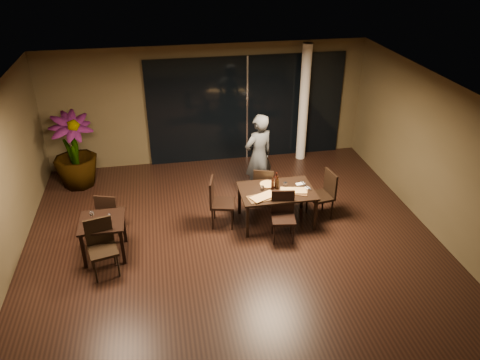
% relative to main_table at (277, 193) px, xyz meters
% --- Properties ---
extents(ground, '(8.00, 8.00, 0.00)m').
position_rel_main_table_xyz_m(ground, '(-1.00, -0.80, -0.68)').
color(ground, black).
rests_on(ground, ground).
extents(wall_back, '(8.00, 0.10, 3.00)m').
position_rel_main_table_xyz_m(wall_back, '(-1.00, 3.25, 0.82)').
color(wall_back, '#483E26').
rests_on(wall_back, ground).
extents(wall_right, '(0.10, 8.00, 3.00)m').
position_rel_main_table_xyz_m(wall_right, '(3.05, -0.80, 0.82)').
color(wall_right, '#483E26').
rests_on(wall_right, ground).
extents(ceiling, '(8.00, 8.00, 0.04)m').
position_rel_main_table_xyz_m(ceiling, '(-1.00, -0.80, 2.34)').
color(ceiling, silver).
rests_on(ceiling, wall_back).
extents(window_panel, '(5.00, 0.06, 2.70)m').
position_rel_main_table_xyz_m(window_panel, '(0.00, 3.16, 0.67)').
color(window_panel, black).
rests_on(window_panel, ground).
extents(column, '(0.24, 0.24, 3.00)m').
position_rel_main_table_xyz_m(column, '(1.40, 2.85, 0.82)').
color(column, white).
rests_on(column, ground).
extents(main_table, '(1.50, 1.00, 0.75)m').
position_rel_main_table_xyz_m(main_table, '(0.00, 0.00, 0.00)').
color(main_table, black).
rests_on(main_table, ground).
extents(side_table, '(0.80, 0.80, 0.75)m').
position_rel_main_table_xyz_m(side_table, '(-3.40, -0.50, -0.05)').
color(side_table, black).
rests_on(side_table, ground).
extents(chair_main_far, '(0.54, 0.54, 0.93)m').
position_rel_main_table_xyz_m(chair_main_far, '(-0.12, 0.65, -0.16)').
color(chair_main_far, black).
rests_on(chair_main_far, ground).
extents(chair_main_near, '(0.51, 0.51, 0.97)m').
position_rel_main_table_xyz_m(chair_main_near, '(-0.01, -0.53, -0.13)').
color(chair_main_near, black).
rests_on(chair_main_near, ground).
extents(chair_main_left, '(0.58, 0.58, 1.04)m').
position_rel_main_table_xyz_m(chair_main_left, '(-1.18, 0.12, -0.09)').
color(chair_main_left, black).
rests_on(chair_main_left, ground).
extents(chair_main_right, '(0.54, 0.54, 1.02)m').
position_rel_main_table_xyz_m(chair_main_right, '(1.04, 0.04, -0.10)').
color(chair_main_right, black).
rests_on(chair_main_right, ground).
extents(chair_side_far, '(0.54, 0.54, 0.92)m').
position_rel_main_table_xyz_m(chair_side_far, '(-3.34, 0.19, -0.16)').
color(chair_side_far, black).
rests_on(chair_side_far, ground).
extents(chair_side_near, '(0.57, 0.57, 1.03)m').
position_rel_main_table_xyz_m(chair_side_near, '(-3.39, -0.97, -0.10)').
color(chair_side_near, black).
rests_on(chair_side_near, ground).
extents(diner, '(0.78, 0.67, 1.96)m').
position_rel_main_table_xyz_m(diner, '(-0.13, 1.14, 0.30)').
color(diner, '#2D3032').
rests_on(diner, ground).
extents(potted_plant, '(1.29, 1.29, 1.77)m').
position_rel_main_table_xyz_m(potted_plant, '(-4.21, 2.37, 0.21)').
color(potted_plant, '#244D19').
rests_on(potted_plant, ground).
extents(pizza_board_left, '(0.66, 0.41, 0.01)m').
position_rel_main_table_xyz_m(pizza_board_left, '(-0.33, -0.24, 0.08)').
color(pizza_board_left, '#4B3118').
rests_on(pizza_board_left, main_table).
extents(pizza_board_right, '(0.63, 0.48, 0.01)m').
position_rel_main_table_xyz_m(pizza_board_right, '(0.31, -0.12, 0.08)').
color(pizza_board_right, '#442915').
rests_on(pizza_board_right, main_table).
extents(oblong_pizza_left, '(0.55, 0.42, 0.02)m').
position_rel_main_table_xyz_m(oblong_pizza_left, '(-0.33, -0.24, 0.10)').
color(oblong_pizza_left, maroon).
rests_on(oblong_pizza_left, pizza_board_left).
extents(oblong_pizza_right, '(0.53, 0.32, 0.02)m').
position_rel_main_table_xyz_m(oblong_pizza_right, '(0.31, -0.12, 0.10)').
color(oblong_pizza_right, maroon).
rests_on(oblong_pizza_right, pizza_board_right).
extents(round_pizza, '(0.32, 0.32, 0.01)m').
position_rel_main_table_xyz_m(round_pizza, '(-0.13, 0.26, 0.08)').
color(round_pizza, '#B42614').
rests_on(round_pizza, main_table).
extents(bottle_a, '(0.06, 0.06, 0.27)m').
position_rel_main_table_xyz_m(bottle_a, '(-0.08, 0.06, 0.21)').
color(bottle_a, black).
rests_on(bottle_a, main_table).
extents(bottle_b, '(0.06, 0.06, 0.28)m').
position_rel_main_table_xyz_m(bottle_b, '(0.02, 0.05, 0.22)').
color(bottle_b, black).
rests_on(bottle_b, main_table).
extents(bottle_c, '(0.08, 0.08, 0.35)m').
position_rel_main_table_xyz_m(bottle_c, '(0.00, 0.09, 0.25)').
color(bottle_c, black).
rests_on(bottle_c, main_table).
extents(tumbler_left, '(0.07, 0.07, 0.08)m').
position_rel_main_table_xyz_m(tumbler_left, '(-0.28, 0.07, 0.12)').
color(tumbler_left, white).
rests_on(tumbler_left, main_table).
extents(tumbler_right, '(0.08, 0.08, 0.10)m').
position_rel_main_table_xyz_m(tumbler_right, '(0.20, 0.10, 0.12)').
color(tumbler_right, white).
rests_on(tumbler_right, main_table).
extents(napkin_near, '(0.20, 0.16, 0.01)m').
position_rel_main_table_xyz_m(napkin_near, '(0.58, -0.05, 0.08)').
color(napkin_near, silver).
rests_on(napkin_near, main_table).
extents(napkin_far, '(0.19, 0.13, 0.01)m').
position_rel_main_table_xyz_m(napkin_far, '(0.54, 0.15, 0.08)').
color(napkin_far, white).
rests_on(napkin_far, main_table).
extents(wine_glass_a, '(0.08, 0.08, 0.19)m').
position_rel_main_table_xyz_m(wine_glass_a, '(-3.55, -0.47, 0.17)').
color(wine_glass_a, white).
rests_on(wine_glass_a, side_table).
extents(wine_glass_b, '(0.07, 0.07, 0.16)m').
position_rel_main_table_xyz_m(wine_glass_b, '(-3.24, -0.56, 0.16)').
color(wine_glass_b, white).
rests_on(wine_glass_b, side_table).
extents(side_napkin, '(0.21, 0.17, 0.01)m').
position_rel_main_table_xyz_m(side_napkin, '(-3.39, -0.73, 0.08)').
color(side_napkin, white).
rests_on(side_napkin, side_table).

